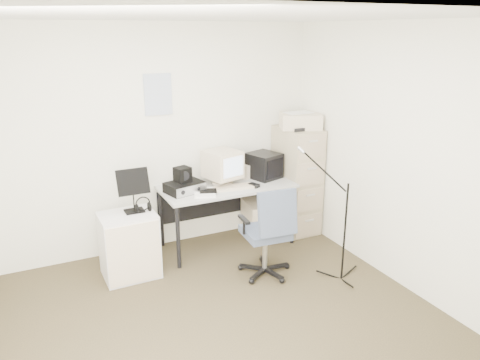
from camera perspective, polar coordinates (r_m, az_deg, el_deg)
name	(u,v)px	position (r m, az deg, el deg)	size (l,w,h in m)	color
floor	(231,325)	(4.21, -1.13, -17.22)	(3.60, 3.60, 0.01)	#342C20
ceiling	(229,16)	(3.44, -1.40, 19.31)	(3.60, 3.60, 0.01)	white
wall_back	(162,140)	(5.26, -9.51, 4.87)	(3.60, 0.02, 2.50)	white
wall_front	(398,302)	(2.28, 18.68, -13.96)	(3.60, 0.02, 2.50)	white
wall_right	(404,160)	(4.65, 19.36, 2.35)	(0.02, 3.60, 2.50)	white
wall_calendar	(158,94)	(5.16, -9.97, 10.23)	(0.30, 0.02, 0.44)	white
filing_cabinet	(296,180)	(5.78, 6.90, 0.00)	(0.40, 0.60, 1.30)	tan
printer	(301,121)	(5.57, 7.40, 7.15)	(0.46, 0.32, 0.18)	#C8B190
desk	(227,215)	(5.42, -1.55, -4.31)	(1.50, 0.70, 0.73)	#A5A5A5
crt_monitor	(222,167)	(5.31, -2.17, 1.56)	(0.35, 0.37, 0.38)	#C8B190
crt_tv	(264,165)	(5.54, 2.93, 1.78)	(0.32, 0.34, 0.30)	black
desk_speaker	(246,172)	(5.51, 0.76, 0.98)	(0.09, 0.09, 0.16)	beige
keyboard	(234,187)	(5.19, -0.75, -0.91)	(0.45, 0.16, 0.02)	#C8B190
mouse	(254,185)	(5.24, 1.70, -0.65)	(0.07, 0.12, 0.04)	black
radio_receiver	(184,187)	(5.10, -6.79, -0.86)	(0.39, 0.28, 0.11)	black
radio_speaker	(182,174)	(5.10, -7.03, 0.71)	(0.16, 0.15, 0.16)	black
papers	(205,193)	(5.04, -4.33, -1.55)	(0.22, 0.31, 0.02)	white
pc_tower	(255,220)	(5.68, 1.80, -4.84)	(0.21, 0.47, 0.44)	#C8B190
office_chair	(265,231)	(4.74, 3.10, -6.19)	(0.56, 0.56, 0.96)	#424D64
side_cart	(129,245)	(4.90, -13.36, -7.73)	(0.54, 0.43, 0.67)	silver
music_stand	(133,190)	(4.74, -12.93, -1.19)	(0.31, 0.17, 0.46)	black
headphones	(143,207)	(4.78, -11.73, -3.21)	(0.17, 0.17, 0.03)	black
mic_stand	(346,218)	(4.68, 12.78, -4.50)	(0.02, 0.02, 1.33)	black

